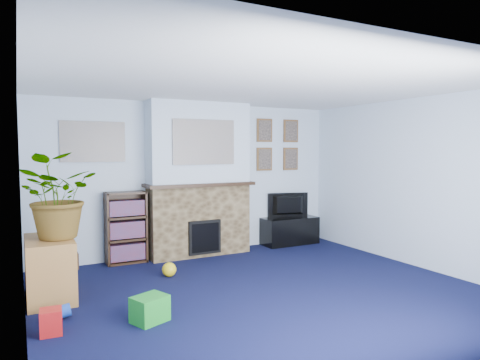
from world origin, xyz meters
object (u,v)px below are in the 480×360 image
tv_stand (290,231)px  bookshelf (126,229)px  sideboard (50,268)px  television (289,205)px

tv_stand → bookshelf: bookshelf is taller
tv_stand → sideboard: sideboard is taller
television → bookshelf: bearing=13.3°
tv_stand → television: television is taller
television → sideboard: television is taller
tv_stand → television: size_ratio=1.34×
sideboard → bookshelf: bearing=45.9°
bookshelf → sideboard: 1.59m
television → bookshelf: (-2.84, 0.06, -0.19)m
tv_stand → bookshelf: 2.86m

